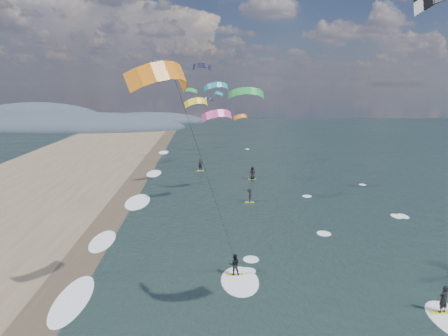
{
  "coord_description": "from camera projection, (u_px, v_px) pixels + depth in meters",
  "views": [
    {
      "loc": [
        -2.49,
        -15.52,
        13.17
      ],
      "look_at": [
        -1.0,
        12.0,
        7.0
      ],
      "focal_mm": 30.0,
      "sensor_mm": 36.0,
      "label": 1
    }
  ],
  "objects": [
    {
      "name": "wet_sand_strip",
      "position": [
        75.0,
        269.0,
        27.24
      ],
      "size": [
        3.0,
        240.0,
        0.0
      ],
      "primitive_type": "cube",
      "color": "#382D23",
      "rests_on": "ground"
    },
    {
      "name": "coastal_hills",
      "position": [
        73.0,
        126.0,
        120.87
      ],
      "size": [
        80.0,
        41.0,
        15.0
      ],
      "color": "#3D4756",
      "rests_on": "ground"
    },
    {
      "name": "kitesurfer_near_b",
      "position": [
        200.0,
        157.0,
        20.15
      ],
      "size": [
        6.8,
        9.09,
        14.77
      ],
      "color": "gold",
      "rests_on": "ground"
    },
    {
      "name": "far_kitesurfers",
      "position": [
        239.0,
        179.0,
        49.82
      ],
      "size": [
        8.51,
        17.14,
        1.86
      ],
      "color": "gold",
      "rests_on": "ground"
    },
    {
      "name": "bg_kite_field",
      "position": [
        215.0,
        92.0,
        66.49
      ],
      "size": [
        14.58,
        71.96,
        10.37
      ],
      "color": "green",
      "rests_on": "ground"
    },
    {
      "name": "shoreline_surf",
      "position": [
        108.0,
        242.0,
        31.93
      ],
      "size": [
        2.4,
        79.4,
        0.11
      ],
      "color": "white",
      "rests_on": "ground"
    }
  ]
}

